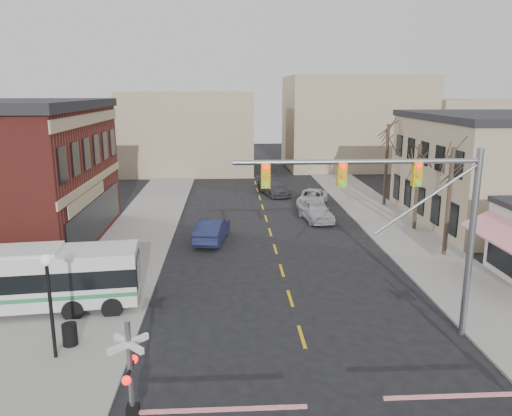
{
  "coord_description": "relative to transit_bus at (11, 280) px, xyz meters",
  "views": [
    {
      "loc": [
        -3.04,
        -17.21,
        10.24
      ],
      "look_at": [
        -1.44,
        11.1,
        3.5
      ],
      "focal_mm": 35.0,
      "sensor_mm": 36.0,
      "label": 1
    }
  ],
  "objects": [
    {
      "name": "ground",
      "position": [
        13.16,
        -5.03,
        -1.69
      ],
      "size": [
        160.0,
        160.0,
        0.0
      ],
      "primitive_type": "plane",
      "color": "black",
      "rests_on": "ground"
    },
    {
      "name": "sidewalk_west",
      "position": [
        3.66,
        14.97,
        -1.63
      ],
      "size": [
        5.0,
        60.0,
        0.12
      ],
      "primitive_type": "cube",
      "color": "gray",
      "rests_on": "ground"
    },
    {
      "name": "sidewalk_east",
      "position": [
        22.66,
        14.97,
        -1.63
      ],
      "size": [
        5.0,
        60.0,
        0.12
      ],
      "primitive_type": "cube",
      "color": "gray",
      "rests_on": "ground"
    },
    {
      "name": "tree_east_a",
      "position": [
        23.66,
        6.97,
        1.81
      ],
      "size": [
        0.28,
        0.28,
        6.75
      ],
      "color": "#382B21",
      "rests_on": "sidewalk_east"
    },
    {
      "name": "tree_east_b",
      "position": [
        23.96,
        12.97,
        1.58
      ],
      "size": [
        0.28,
        0.28,
        6.3
      ],
      "color": "#382B21",
      "rests_on": "sidewalk_east"
    },
    {
      "name": "tree_east_c",
      "position": [
        24.16,
        20.97,
        2.03
      ],
      "size": [
        0.28,
        0.28,
        7.2
      ],
      "color": "#382B21",
      "rests_on": "sidewalk_east"
    },
    {
      "name": "transit_bus",
      "position": [
        0.0,
        0.0,
        0.0
      ],
      "size": [
        11.75,
        3.79,
        2.97
      ],
      "color": "silver",
      "rests_on": "ground"
    },
    {
      "name": "traffic_signal_mast",
      "position": [
        17.34,
        -3.15,
        4.05
      ],
      "size": [
        9.92,
        0.3,
        8.0
      ],
      "color": "gray",
      "rests_on": "ground"
    },
    {
      "name": "rr_crossing_west",
      "position": [
        7.69,
        -9.35,
        0.28
      ],
      "size": [
        5.6,
        1.36,
        4.0
      ],
      "color": "gray",
      "rests_on": "ground"
    },
    {
      "name": "street_lamp",
      "position": [
        3.33,
        -4.32,
        1.44
      ],
      "size": [
        0.44,
        0.44,
        4.19
      ],
      "color": "black",
      "rests_on": "sidewalk_west"
    },
    {
      "name": "trash_bin",
      "position": [
        3.62,
        -3.38,
        -1.12
      ],
      "size": [
        0.6,
        0.6,
        0.91
      ],
      "primitive_type": "cylinder",
      "color": "black",
      "rests_on": "sidewalk_west"
    },
    {
      "name": "car_a",
      "position": [
        17.1,
        16.2,
        -0.86
      ],
      "size": [
        2.6,
        5.11,
        1.67
      ],
      "primitive_type": "imported",
      "rotation": [
        0.0,
        0.0,
        0.13
      ],
      "color": "#ABAAAF",
      "rests_on": "ground"
    },
    {
      "name": "car_b",
      "position": [
        8.96,
        11.0,
        -0.87
      ],
      "size": [
        2.52,
        5.17,
        1.63
      ],
      "primitive_type": "imported",
      "rotation": [
        0.0,
        0.0,
        2.97
      ],
      "color": "#191E3F",
      "rests_on": "ground"
    },
    {
      "name": "car_c",
      "position": [
        17.7,
        21.4,
        -0.98
      ],
      "size": [
        3.74,
        5.6,
        1.43
      ],
      "primitive_type": "imported",
      "rotation": [
        0.0,
        0.0,
        -0.29
      ],
      "color": "#B3B3B3",
      "rests_on": "ground"
    },
    {
      "name": "car_d",
      "position": [
        14.68,
        26.6,
        -0.89
      ],
      "size": [
        3.59,
        5.89,
        1.6
      ],
      "primitive_type": "imported",
      "rotation": [
        0.0,
        0.0,
        0.26
      ],
      "color": "#38383C",
      "rests_on": "ground"
    },
    {
      "name": "pedestrian_near",
      "position": [
        3.12,
        0.1,
        -0.79
      ],
      "size": [
        0.54,
        0.66,
        1.56
      ],
      "primitive_type": "imported",
      "rotation": [
        0.0,
        0.0,
        1.92
      ],
      "color": "#4E433E",
      "rests_on": "sidewalk_west"
    },
    {
      "name": "pedestrian_far",
      "position": [
        3.15,
        1.71,
        -0.65
      ],
      "size": [
        1.13,
        1.08,
        1.83
      ],
      "primitive_type": "imported",
      "rotation": [
        0.0,
        0.0,
        0.61
      ],
      "color": "#353A5E",
      "rests_on": "sidewalk_west"
    }
  ]
}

